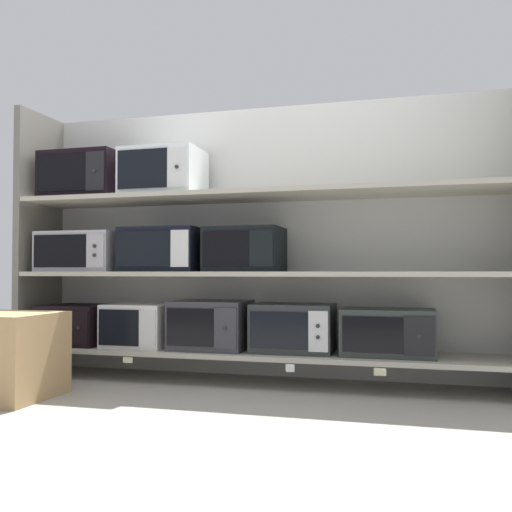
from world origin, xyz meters
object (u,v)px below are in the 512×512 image
(microwave_8, at_px, (84,176))
(shipping_carton, at_px, (7,355))
(microwave_1, at_px, (140,325))
(microwave_9, at_px, (163,173))
(microwave_4, at_px, (388,332))
(microwave_6, at_px, (164,250))
(microwave_3, at_px, (293,328))
(microwave_2, at_px, (211,325))
(microwave_5, at_px, (84,252))
(microwave_0, at_px, (76,324))
(microwave_7, at_px, (245,250))

(microwave_8, bearing_deg, shipping_carton, -88.75)
(microwave_1, relative_size, microwave_9, 0.83)
(microwave_4, distance_m, microwave_6, 1.55)
(microwave_3, bearing_deg, microwave_2, -180.00)
(microwave_1, height_order, microwave_3, microwave_3)
(microwave_2, bearing_deg, microwave_5, -179.98)
(microwave_6, bearing_deg, microwave_4, 0.01)
(microwave_0, bearing_deg, microwave_8, -0.16)
(microwave_4, bearing_deg, microwave_5, -179.99)
(microwave_6, xyz_separation_m, microwave_9, (-0.01, -0.00, 0.52))
(microwave_3, relative_size, microwave_6, 0.96)
(microwave_6, xyz_separation_m, microwave_8, (-0.61, 0.00, 0.52))
(microwave_5, bearing_deg, microwave_1, 0.00)
(microwave_4, relative_size, microwave_6, 1.05)
(microwave_1, distance_m, microwave_4, 1.64)
(microwave_6, height_order, microwave_7, microwave_6)
(microwave_5, bearing_deg, microwave_3, 0.01)
(microwave_2, height_order, microwave_6, microwave_6)
(microwave_2, xyz_separation_m, microwave_6, (-0.33, -0.00, 0.49))
(microwave_3, xyz_separation_m, shipping_carton, (-1.48, -0.79, -0.12))
(microwave_8, bearing_deg, microwave_1, -0.02)
(microwave_9, relative_size, shipping_carton, 1.03)
(microwave_9, bearing_deg, microwave_6, 0.37)
(microwave_4, height_order, microwave_9, microwave_9)
(microwave_5, bearing_deg, microwave_0, 179.71)
(microwave_0, distance_m, microwave_1, 0.49)
(microwave_2, height_order, microwave_4, microwave_2)
(microwave_1, bearing_deg, microwave_6, 0.02)
(microwave_1, distance_m, shipping_carton, 0.90)
(microwave_7, bearing_deg, microwave_1, -179.98)
(shipping_carton, bearing_deg, microwave_9, 53.22)
(microwave_3, xyz_separation_m, microwave_4, (0.58, -0.00, -0.01))
(microwave_5, distance_m, microwave_8, 0.53)
(microwave_4, height_order, microwave_6, microwave_6)
(microwave_7, bearing_deg, microwave_8, -180.00)
(microwave_2, bearing_deg, microwave_4, 0.00)
(microwave_0, xyz_separation_m, microwave_7, (1.23, -0.00, 0.51))
(microwave_3, distance_m, microwave_7, 0.59)
(microwave_1, distance_m, microwave_3, 1.06)
(microwave_7, bearing_deg, microwave_2, 179.99)
(microwave_7, distance_m, microwave_9, 0.78)
(microwave_0, height_order, microwave_1, microwave_1)
(microwave_3, distance_m, microwave_9, 1.35)
(microwave_2, distance_m, shipping_carton, 1.22)
(microwave_1, xyz_separation_m, microwave_2, (0.51, 0.00, 0.01))
(microwave_1, relative_size, microwave_5, 0.76)
(microwave_2, bearing_deg, microwave_3, 0.00)
(microwave_0, bearing_deg, shipping_carton, -85.21)
(microwave_3, distance_m, shipping_carton, 1.68)
(microwave_4, height_order, microwave_7, microwave_7)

